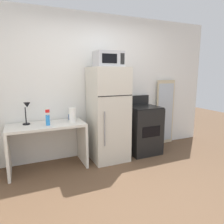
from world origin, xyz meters
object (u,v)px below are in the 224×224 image
(refrigerator, at_px, (108,114))
(oven_range, at_px, (142,129))
(leaning_mirror, at_px, (165,112))
(spray_bottle, at_px, (48,119))
(coffee_mug, at_px, (71,117))
(desk_lamp, at_px, (27,110))
(microwave, at_px, (108,59))
(paper_towel_roll, at_px, (72,115))
(desk, at_px, (47,137))

(refrigerator, distance_m, oven_range, 0.82)
(oven_range, height_order, leaning_mirror, leaning_mirror)
(spray_bottle, bearing_deg, coffee_mug, 29.90)
(desk_lamp, bearing_deg, microwave, -5.81)
(coffee_mug, xyz_separation_m, leaning_mirror, (2.10, 0.10, -0.10))
(paper_towel_roll, bearing_deg, spray_bottle, -171.69)
(desk, height_order, paper_towel_roll, paper_towel_roll)
(desk_lamp, height_order, coffee_mug, desk_lamp)
(desk, xyz_separation_m, refrigerator, (1.06, -0.03, 0.30))
(paper_towel_roll, relative_size, microwave, 0.52)
(paper_towel_roll, xyz_separation_m, coffee_mug, (0.01, 0.18, -0.07))
(leaning_mirror, bearing_deg, desk, -174.50)
(desk_lamp, height_order, spray_bottle, desk_lamp)
(coffee_mug, bearing_deg, paper_towel_roll, -93.36)
(desk_lamp, distance_m, leaning_mirror, 2.82)
(desk_lamp, distance_m, oven_range, 2.13)
(leaning_mirror, bearing_deg, desk_lamp, -176.74)
(leaning_mirror, bearing_deg, microwave, -168.67)
(desk, height_order, spray_bottle, spray_bottle)
(desk_lamp, distance_m, paper_towel_roll, 0.71)
(desk_lamp, xyz_separation_m, coffee_mug, (0.70, 0.06, -0.19))
(paper_towel_roll, bearing_deg, microwave, -1.81)
(oven_range, bearing_deg, desk, 179.63)
(desk_lamp, relative_size, paper_towel_roll, 1.47)
(refrigerator, relative_size, oven_range, 1.50)
(coffee_mug, xyz_separation_m, refrigerator, (0.63, -0.18, 0.03))
(oven_range, xyz_separation_m, leaning_mirror, (0.73, 0.26, 0.23))
(desk, distance_m, microwave, 1.64)
(desk, distance_m, leaning_mirror, 2.55)
(paper_towel_roll, bearing_deg, coffee_mug, 86.64)
(desk_lamp, bearing_deg, oven_range, -2.65)
(microwave, bearing_deg, coffee_mug, 162.48)
(spray_bottle, bearing_deg, microwave, 2.12)
(paper_towel_roll, bearing_deg, oven_range, 0.80)
(microwave, bearing_deg, refrigerator, 90.32)
(coffee_mug, bearing_deg, refrigerator, -15.75)
(microwave, bearing_deg, spray_bottle, -177.88)
(desk, relative_size, desk_lamp, 3.41)
(spray_bottle, relative_size, paper_towel_roll, 1.04)
(desk_lamp, xyz_separation_m, leaning_mirror, (2.80, 0.16, -0.29))
(spray_bottle, distance_m, leaning_mirror, 2.54)
(paper_towel_roll, height_order, microwave, microwave)
(spray_bottle, xyz_separation_m, coffee_mug, (0.41, 0.24, -0.05))
(desk, height_order, microwave, microwave)
(spray_bottle, distance_m, microwave, 1.40)
(coffee_mug, xyz_separation_m, oven_range, (1.37, -0.16, -0.33))
(spray_bottle, bearing_deg, oven_range, 2.51)
(desk_lamp, xyz_separation_m, microwave, (1.33, -0.14, 0.79))
(desk_lamp, distance_m, refrigerator, 1.34)
(refrigerator, relative_size, microwave, 3.59)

